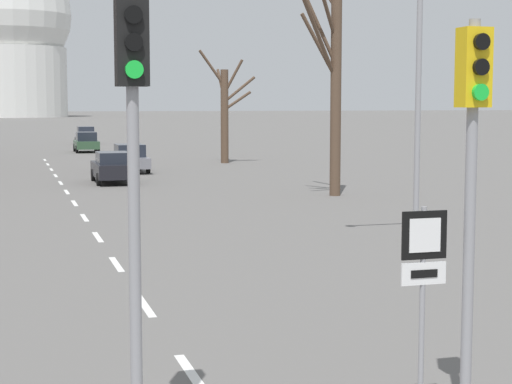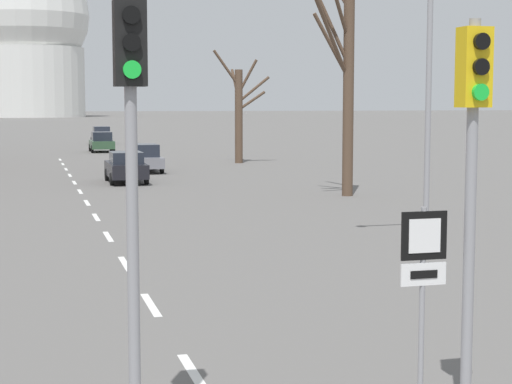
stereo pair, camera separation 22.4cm
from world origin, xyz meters
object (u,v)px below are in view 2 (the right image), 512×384
Objects in this scene: sedan_near_right at (101,135)px; sedan_far_left at (143,158)px; sedan_mid_centre at (102,142)px; route_sign_post at (423,276)px; street_lamp_right at (414,64)px; traffic_signal_near_right at (472,145)px; traffic_signal_centre_tall at (131,134)px; sedan_near_left at (126,167)px.

sedan_far_left is (-0.58, -34.96, -0.04)m from sedan_near_right.
sedan_near_right is at bearing 85.25° from sedan_mid_centre.
route_sign_post is 0.33× the size of street_lamp_right.
street_lamp_right is at bearing 67.54° from traffic_signal_near_right.
traffic_signal_centre_tall reaches higher than route_sign_post.
traffic_signal_centre_tall is 33.51m from sedan_near_left.
traffic_signal_centre_tall is 3.95m from route_sign_post.
traffic_signal_centre_tall is 15.29m from street_lamp_right.
sedan_far_left is at bearing -90.95° from sedan_near_right.
street_lamp_right is 1.92× the size of sedan_near_left.
street_lamp_right is 62.76m from sedan_near_right.
route_sign_post is at bearing -92.71° from sedan_far_left.
traffic_signal_near_right reaches higher than route_sign_post.
sedan_far_left is at bearing -88.40° from sedan_mid_centre.
street_lamp_right is (5.72, 12.38, 3.20)m from route_sign_post.
route_sign_post is 60.94m from sedan_mid_centre.
sedan_near_right is 0.91× the size of sedan_far_left.
street_lamp_right is 22.23m from sedan_near_left.
street_lamp_right is 1.98× the size of sedan_near_right.
traffic_signal_centre_tall is 1.38× the size of sedan_mid_centre.
traffic_signal_centre_tall is 40.14m from sedan_far_left.
street_lamp_right is 2.15× the size of sedan_mid_centre.
sedan_near_right is (5.99, 74.63, -2.79)m from traffic_signal_centre_tall.
street_lamp_right is 28.16m from sedan_far_left.
sedan_mid_centre is at bearing -94.75° from sedan_near_right.
traffic_signal_near_right is 1.17× the size of sedan_near_left.
traffic_signal_near_right reaches higher than sedan_near_right.
sedan_mid_centre is (0.75, 61.05, -2.68)m from traffic_signal_near_right.
route_sign_post is 0.66× the size of sedan_near_right.
route_sign_post is at bearing -114.82° from street_lamp_right.
traffic_signal_near_right is at bearing -5.64° from traffic_signal_centre_tall.
sedan_near_right is at bearing 86.80° from sedan_near_left.
sedan_near_left is 0.93× the size of sedan_far_left.
sedan_near_right is at bearing 92.98° from street_lamp_right.
route_sign_post is (-0.55, 0.13, -1.62)m from traffic_signal_near_right.
traffic_signal_near_right is 1.31× the size of sedan_mid_centre.
traffic_signal_near_right is at bearing -91.46° from sedan_near_right.
sedan_near_right is at bearing 88.11° from route_sign_post.
route_sign_post is 74.96m from sedan_near_right.
street_lamp_right reaches higher than sedan_far_left.
street_lamp_right reaches higher than traffic_signal_centre_tall.
sedan_far_left is (-3.84, 27.57, -4.26)m from street_lamp_right.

